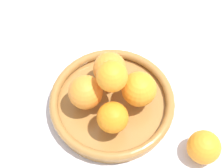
% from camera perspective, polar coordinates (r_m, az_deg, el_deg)
% --- Properties ---
extents(ground_plane, '(4.00, 4.00, 0.00)m').
position_cam_1_polar(ground_plane, '(0.89, -0.00, -3.55)').
color(ground_plane, silver).
extents(fruit_bowl, '(0.29, 0.29, 0.04)m').
position_cam_1_polar(fruit_bowl, '(0.87, -0.00, -2.90)').
color(fruit_bowl, '#A57238').
rests_on(fruit_bowl, ground_plane).
extents(orange_pile, '(0.19, 0.19, 0.13)m').
position_cam_1_polar(orange_pile, '(0.81, 0.05, -0.56)').
color(orange_pile, orange).
rests_on(orange_pile, fruit_bowl).
extents(stray_orange, '(0.07, 0.07, 0.07)m').
position_cam_1_polar(stray_orange, '(0.83, 13.82, -9.33)').
color(stray_orange, orange).
rests_on(stray_orange, ground_plane).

